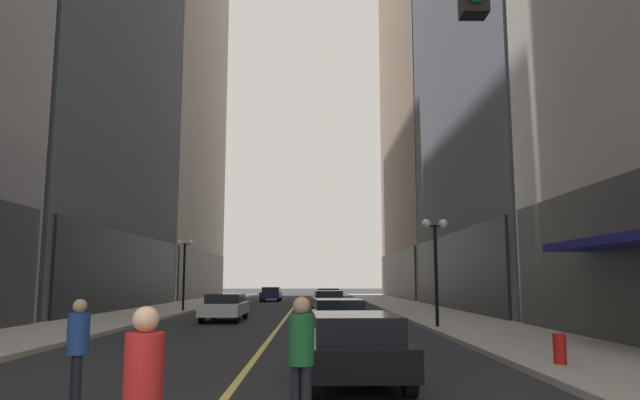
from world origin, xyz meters
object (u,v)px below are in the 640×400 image
Objects in this scene: pedestrian_in_red_jacket at (143,391)px; street_lamp_right_mid at (435,248)px; pedestrian_in_blue_hoodie at (78,344)px; car_yellow at (328,296)px; car_silver at (328,300)px; car_navy at (271,293)px; car_white at (225,306)px; car_blue at (339,317)px; car_black at (355,345)px; fire_hydrant_right at (560,352)px; pedestrian_in_green_parka at (301,352)px; street_lamp_left_far at (184,259)px.

pedestrian_in_red_jacket is 0.39× the size of street_lamp_right_mid.
pedestrian_in_blue_hoodie is at bearing -121.76° from street_lamp_right_mid.
car_yellow is at bearing 82.62° from pedestrian_in_blue_hoodie.
pedestrian_in_blue_hoodie is at bearing -99.47° from car_silver.
car_silver is at bearing -74.93° from car_navy.
car_white is 1.01× the size of car_navy.
car_black is at bearing -90.39° from car_blue.
fire_hydrant_right is at bearing -77.42° from car_navy.
pedestrian_in_green_parka is (-0.97, -3.67, 0.30)m from car_black.
car_blue is at bearing -81.97° from car_navy.
car_black is 17.75m from car_white.
pedestrian_in_blue_hoodie is 2.09× the size of fire_hydrant_right.
car_blue is at bearing -144.50° from street_lamp_right_mid.
fire_hydrant_right is (9.13, 3.58, -0.57)m from pedestrian_in_blue_hoodie.
street_lamp_right_mid is at bearing -80.94° from car_yellow.
pedestrian_in_green_parka reaches higher than car_silver.
fire_hydrant_right is at bearing 48.47° from pedestrian_in_red_jacket.
street_lamp_right_mid is (3.77, -23.61, 2.54)m from car_yellow.
street_lamp_right_mid is at bearing 70.73° from car_black.
car_silver is 9.93m from car_yellow.
car_silver is (0.02, 16.56, 0.00)m from car_blue.
pedestrian_in_red_jacket reaches higher than car_navy.
pedestrian_in_blue_hoodie reaches higher than car_navy.
car_black is 6.80m from pedestrian_in_red_jacket.
fire_hydrant_right is (13.30, -22.41, -2.86)m from street_lamp_left_far.
pedestrian_in_red_jacket is at bearing -109.58° from car_black.
car_navy is at bearing 105.63° from street_lamp_right_mid.
car_navy is 2.67× the size of pedestrian_in_red_jacket.
street_lamp_right_mid is (9.24, -5.26, 2.54)m from car_white.
car_silver is 9.28m from street_lamp_left_far.
fire_hydrant_right is at bearing 16.53° from car_black.
pedestrian_in_blue_hoodie is 16.55m from street_lamp_right_mid.
pedestrian_in_green_parka is (-1.30, -39.01, 0.30)m from car_yellow.
car_blue is at bearing -90.07° from car_silver.
street_lamp_left_far is at bearing 120.68° from fire_hydrant_right.
pedestrian_in_red_jacket is (-2.61, -41.73, 0.30)m from car_yellow.
pedestrian_in_blue_hoodie is at bearing -88.17° from car_white.
street_lamp_left_far reaches higher than fire_hydrant_right.
car_black is at bearing -90.54° from car_yellow.
car_blue is at bearing 121.25° from fire_hydrant_right.
street_lamp_right_mid is (4.02, -13.68, 2.54)m from car_silver.
street_lamp_left_far is at bearing 136.72° from street_lamp_right_mid.
street_lamp_right_mid is (4.04, 2.88, 2.54)m from car_blue.
car_blue is (0.06, 8.84, -0.00)m from car_black.
pedestrian_in_blue_hoodie is (-3.56, 1.46, -0.05)m from pedestrian_in_green_parka.
pedestrian_in_green_parka is at bearing -74.27° from street_lamp_left_far.
car_navy is 50.26m from pedestrian_in_red_jacket.
car_white is at bearing 96.98° from pedestrian_in_red_jacket.
car_white is at bearing 91.83° from pedestrian_in_blue_hoodie.
pedestrian_in_green_parka is (-1.03, -12.52, 0.30)m from car_blue.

